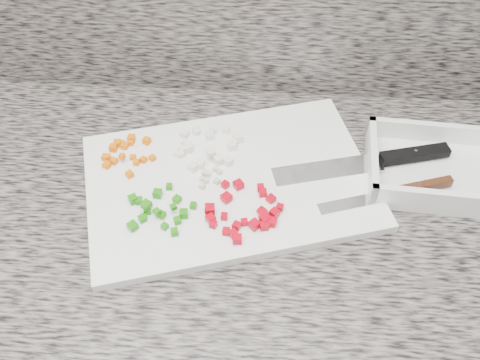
# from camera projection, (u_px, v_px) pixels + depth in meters

# --- Properties ---
(cabinet) EXTENTS (3.92, 0.62, 0.86)m
(cabinet) POSITION_uv_depth(u_px,v_px,m) (192.00, 321.00, 1.28)
(cabinet) COLOR silver
(cabinet) RESTS_ON ground
(countertop) EXTENTS (3.96, 0.64, 0.04)m
(countertop) POSITION_uv_depth(u_px,v_px,m) (175.00, 203.00, 0.94)
(countertop) COLOR slate
(countertop) RESTS_ON cabinet
(cutting_board) EXTENTS (0.56, 0.46, 0.02)m
(cutting_board) POSITION_uv_depth(u_px,v_px,m) (229.00, 182.00, 0.94)
(cutting_board) COLOR white
(cutting_board) RESTS_ON countertop
(carrot_pile) EXTENTS (0.10, 0.10, 0.02)m
(carrot_pile) POSITION_uv_depth(u_px,v_px,m) (125.00, 152.00, 0.97)
(carrot_pile) COLOR orange
(carrot_pile) RESTS_ON cutting_board
(onion_pile) EXTENTS (0.12, 0.11, 0.02)m
(onion_pile) POSITION_uv_depth(u_px,v_px,m) (206.00, 147.00, 0.97)
(onion_pile) COLOR white
(onion_pile) RESTS_ON cutting_board
(green_pepper_pile) EXTENTS (0.12, 0.11, 0.02)m
(green_pepper_pile) POSITION_uv_depth(u_px,v_px,m) (157.00, 210.00, 0.88)
(green_pepper_pile) COLOR #207F0B
(green_pepper_pile) RESTS_ON cutting_board
(red_pepper_pile) EXTENTS (0.13, 0.13, 0.02)m
(red_pepper_pile) POSITION_uv_depth(u_px,v_px,m) (244.00, 213.00, 0.87)
(red_pepper_pile) COLOR #BE0214
(red_pepper_pile) RESTS_ON cutting_board
(garlic_pile) EXTENTS (0.04, 0.05, 0.01)m
(garlic_pile) POSITION_uv_depth(u_px,v_px,m) (209.00, 177.00, 0.93)
(garlic_pile) COLOR beige
(garlic_pile) RESTS_ON cutting_board
(chef_knife) EXTENTS (0.32, 0.12, 0.02)m
(chef_knife) POSITION_uv_depth(u_px,v_px,m) (385.00, 160.00, 0.95)
(chef_knife) COLOR white
(chef_knife) RESTS_ON cutting_board
(paring_knife) EXTENTS (0.23, 0.09, 0.02)m
(paring_knife) POSITION_uv_depth(u_px,v_px,m) (402.00, 191.00, 0.90)
(paring_knife) COLOR white
(paring_knife) RESTS_ON cutting_board
(tray) EXTENTS (0.26, 0.19, 0.05)m
(tray) POSITION_uv_depth(u_px,v_px,m) (438.00, 170.00, 0.94)
(tray) COLOR white
(tray) RESTS_ON countertop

